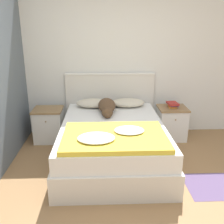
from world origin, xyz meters
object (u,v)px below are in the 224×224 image
Objects in this scene: bed at (113,142)px; dog at (107,106)px; pillow_left at (93,103)px; nightstand_left at (49,125)px; pillow_right at (128,103)px; nightstand_right at (172,123)px; book_stack at (173,105)px.

bed is 0.65m from dog.
dog reaches higher than pillow_left.
nightstand_left is at bearing -174.73° from pillow_left.
bed is 3.65× the size of pillow_right.
nightstand_right is 1.20m from dog.
pillow_left is 1.35m from book_stack.
nightstand_left is 0.99× the size of pillow_left.
pillow_right is at bearing 2.97° from nightstand_left.
nightstand_left is 2.13m from book_stack.
nightstand_left is 1.00× the size of nightstand_right.
pillow_right is (1.35, 0.07, 0.35)m from nightstand_left.
dog is 1.14m from book_stack.
bed is at bearing -69.90° from pillow_left.
nightstand_right is 0.99× the size of pillow_left.
bed is 0.93m from pillow_left.
nightstand_right is at bearing 0.00° from nightstand_left.
nightstand_left is at bearing 168.08° from dog.
pillow_left is (0.76, 0.07, 0.35)m from nightstand_left.
bed is 3.65× the size of pillow_left.
pillow_left reaches higher than book_stack.
nightstand_right is 0.84m from pillow_right.
pillow_left is at bearing 5.27° from nightstand_left.
nightstand_left is (-1.05, 0.73, 0.00)m from bed.
nightstand_left is at bearing 145.12° from bed.
pillow_left is at bearing 129.12° from dog.
nightstand_left is 0.84m from pillow_left.
bed is 1.33m from book_stack.
book_stack is (1.05, 0.75, 0.33)m from bed.
nightstand_left and nightstand_right have the same top height.
dog reaches higher than book_stack.
nightstand_right is 0.33m from book_stack.
pillow_left is 0.70× the size of dog.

